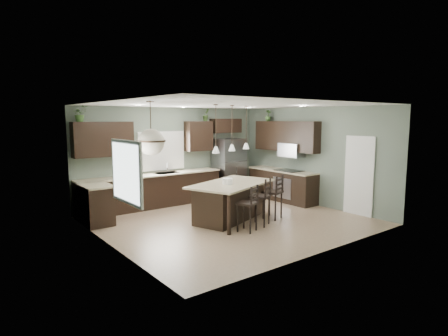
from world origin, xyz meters
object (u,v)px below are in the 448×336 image
at_px(bar_stool_center, 260,202).
at_px(bar_stool_right, 273,197).
at_px(bar_stool_left, 247,208).
at_px(refrigerator, 229,168).
at_px(kitchen_island, 232,201).
at_px(plant_back_left, 80,114).
at_px(serving_dish, 228,181).

relative_size(bar_stool_center, bar_stool_right, 1.02).
bearing_deg(bar_stool_right, bar_stool_left, -178.82).
distance_m(bar_stool_center, bar_stool_right, 0.69).
height_order(refrigerator, bar_stool_center, refrigerator).
bearing_deg(bar_stool_left, kitchen_island, 47.80).
bearing_deg(bar_stool_center, bar_stool_left, 170.92).
bearing_deg(bar_stool_right, plant_back_left, 122.09).
height_order(bar_stool_center, bar_stool_right, bar_stool_center).
height_order(kitchen_island, plant_back_left, plant_back_left).
height_order(bar_stool_left, plant_back_left, plant_back_left).
xyz_separation_m(refrigerator, serving_dish, (-1.90, -2.36, 0.07)).
height_order(serving_dish, bar_stool_left, serving_dish).
height_order(refrigerator, serving_dish, refrigerator).
height_order(refrigerator, bar_stool_left, refrigerator).
bearing_deg(plant_back_left, bar_stool_right, -39.65).
xyz_separation_m(serving_dish, plant_back_left, (-2.60, 2.58, 1.60)).
bearing_deg(serving_dish, bar_stool_center, -58.94).
bearing_deg(serving_dish, refrigerator, 51.14).
distance_m(bar_stool_left, bar_stool_center, 0.59).
xyz_separation_m(bar_stool_left, plant_back_left, (-2.45, 3.46, 2.07)).
bearing_deg(plant_back_left, bar_stool_left, -54.64).
relative_size(serving_dish, bar_stool_right, 0.22).
bearing_deg(refrigerator, bar_stool_right, -106.56).
bearing_deg(bar_stool_left, bar_stool_right, -3.54).
relative_size(serving_dish, plant_back_left, 0.61).
distance_m(serving_dish, bar_stool_center, 0.91).
xyz_separation_m(kitchen_island, bar_stool_center, (0.23, -0.76, 0.10)).
height_order(bar_stool_center, plant_back_left, plant_back_left).
xyz_separation_m(serving_dish, bar_stool_center, (0.42, -0.69, -0.43)).
distance_m(kitchen_island, serving_dish, 0.57).
xyz_separation_m(refrigerator, plant_back_left, (-4.49, 0.22, 1.67)).
height_order(kitchen_island, serving_dish, serving_dish).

